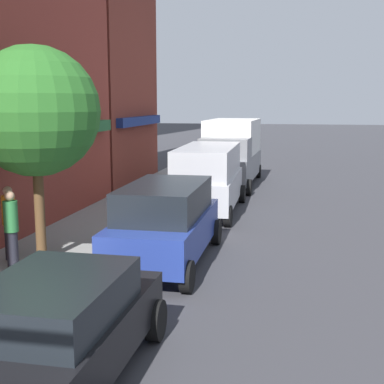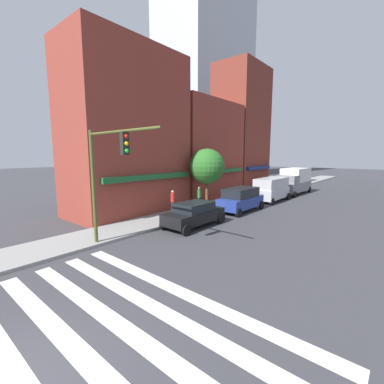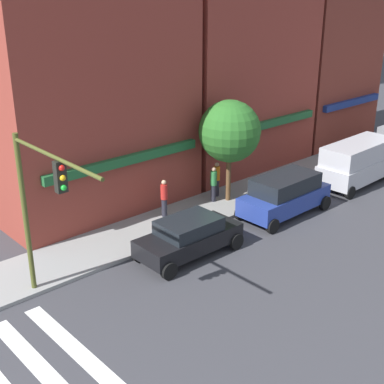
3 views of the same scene
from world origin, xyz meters
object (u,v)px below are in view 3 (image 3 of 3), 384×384
Objects in this scene: pedestrian_red_jacket at (164,197)px; suv_blue at (285,194)px; street_tree at (230,131)px; sedan_black at (189,236)px; pedestrian_orange_vest at (217,179)px; traffic_signal at (39,196)px; van_silver at (357,161)px; pedestrian_green_top at (214,184)px.

suv_blue is at bearing 82.04° from pedestrian_red_jacket.
pedestrian_red_jacket is 4.47m from street_tree.
pedestrian_red_jacket is (1.50, 3.38, 0.23)m from sedan_black.
pedestrian_orange_vest is (5.05, 3.57, 0.23)m from sedan_black.
traffic_signal is at bearing -168.01° from street_tree.
traffic_signal is 1.15× the size of van_silver.
suv_blue reaches higher than pedestrian_green_top.
suv_blue is at bearing 51.62° from pedestrian_green_top.
van_silver is at bearing 92.95° from pedestrian_green_top.
pedestrian_green_top is (2.94, -0.22, 0.00)m from pedestrian_red_jacket.
street_tree is at bearing 11.99° from traffic_signal.
pedestrian_orange_vest reaches higher than sedan_black.
sedan_black is at bearing -4.57° from traffic_signal.
traffic_signal is at bearing 153.05° from pedestrian_orange_vest.
pedestrian_orange_vest is 0.35× the size of street_tree.
street_tree is (-7.03, 2.80, 2.36)m from van_silver.
pedestrian_orange_vest is at bearing 15.85° from traffic_signal.
street_tree reaches higher than pedestrian_green_top.
pedestrian_red_jacket is 1.00× the size of pedestrian_green_top.
sedan_black is (5.88, -0.47, -3.18)m from traffic_signal.
suv_blue is at bearing 0.33° from sedan_black.
traffic_signal is 11.73m from pedestrian_orange_vest.
pedestrian_red_jacket is 1.00× the size of pedestrian_orange_vest.
pedestrian_red_jacket is 3.56m from pedestrian_orange_vest.
traffic_signal is 18.22m from van_silver.
sedan_black is 2.49× the size of pedestrian_orange_vest.
suv_blue reaches higher than sedan_black.
van_silver is (12.13, -0.00, 0.44)m from sedan_black.
traffic_signal is at bearing -50.07° from pedestrian_green_top.
van_silver is 2.85× the size of pedestrian_orange_vest.
traffic_signal is 1.23× the size of suv_blue.
van_silver is 7.93m from pedestrian_orange_vest.
pedestrian_green_top is at bearing 151.48° from street_tree.
van_silver is at bearing 0.33° from sedan_black.
pedestrian_red_jacket is (-10.63, 3.38, -0.21)m from van_silver.
pedestrian_red_jacket is at bearing 21.58° from traffic_signal.
suv_blue is 3.94m from street_tree.
pedestrian_green_top and pedestrian_orange_vest have the same top height.
traffic_signal is 11.23m from street_tree.
pedestrian_red_jacket is at bearing 170.77° from street_tree.
van_silver reaches higher than sedan_black.
sedan_black is at bearing -151.23° from street_tree.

